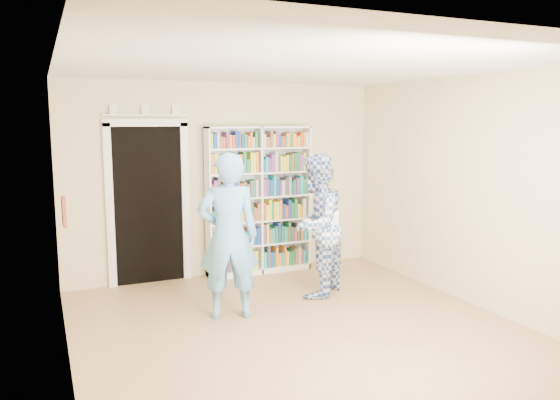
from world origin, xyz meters
The scene contains 11 objects.
floor centered at (0.00, 0.00, 0.00)m, with size 5.00×5.00×0.00m, color #A37E4F.
ceiling centered at (0.00, 0.00, 2.70)m, with size 5.00×5.00×0.00m, color white.
wall_back centered at (0.00, 2.50, 1.35)m, with size 4.50×4.50×0.00m, color beige.
wall_left centered at (-2.25, 0.00, 1.35)m, with size 5.00×5.00×0.00m, color beige.
wall_right centered at (2.25, 0.00, 1.35)m, with size 5.00×5.00×0.00m, color beige.
bookshelf centered at (0.43, 2.34, 1.06)m, with size 1.52×0.29×2.10m.
doorway centered at (-1.10, 2.48, 1.18)m, with size 1.10×0.08×2.43m.
wall_art centered at (-2.23, 0.20, 1.40)m, with size 0.03×0.25×0.25m, color brown.
man_blue centered at (-0.55, 0.79, 0.92)m, with size 0.67×0.44×1.84m, color #64A6E0.
man_plaid centered at (0.69, 1.09, 0.89)m, with size 0.86×0.67×1.78m, color #325299.
paper_sheet centered at (0.79, 0.89, 0.96)m, with size 0.20×0.01×0.28m, color white.
Camera 1 is at (-2.40, -4.80, 2.18)m, focal length 35.00 mm.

